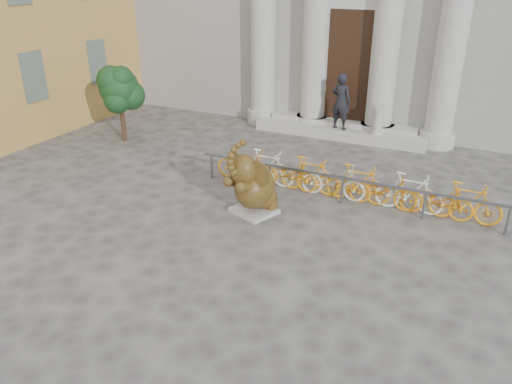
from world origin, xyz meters
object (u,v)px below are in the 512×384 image
at_px(tree, 119,89).
at_px(pedestrian, 341,102).
at_px(elephant_statue, 253,186).
at_px(bike_rack, 345,181).

bearing_deg(tree, pedestrian, 27.66).
relative_size(elephant_statue, bike_rack, 0.24).
bearing_deg(pedestrian, elephant_statue, 96.98).
bearing_deg(pedestrian, tree, 36.35).
distance_m(elephant_statue, tree, 7.09).
height_order(bike_rack, tree, tree).
relative_size(bike_rack, tree, 3.10).
bearing_deg(elephant_statue, tree, 176.21).
relative_size(bike_rack, pedestrian, 4.21).
relative_size(elephant_statue, pedestrian, 1.02).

